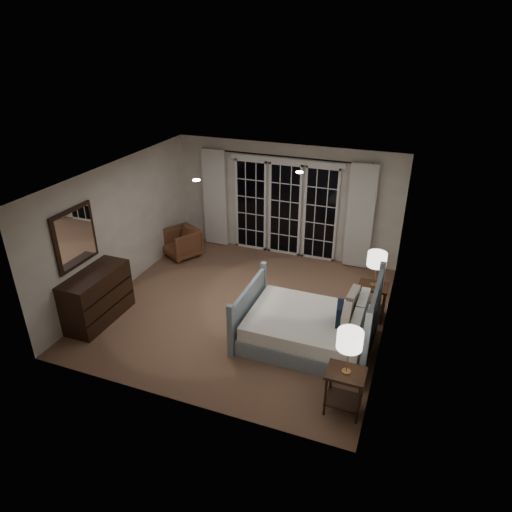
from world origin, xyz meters
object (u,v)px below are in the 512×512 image
(nightstand_right, at_px, (372,296))
(lamp_left, at_px, (350,340))
(lamp_right, at_px, (377,260))
(dresser, at_px, (97,297))
(bed, at_px, (311,327))
(nightstand_left, at_px, (345,385))
(armchair, at_px, (182,243))

(nightstand_right, distance_m, lamp_left, 2.50)
(lamp_right, distance_m, dresser, 4.84)
(bed, relative_size, lamp_left, 3.28)
(nightstand_right, height_order, lamp_left, lamp_left)
(bed, distance_m, dresser, 3.71)
(bed, height_order, nightstand_right, bed)
(dresser, bearing_deg, nightstand_right, 21.44)
(nightstand_left, xyz_separation_m, lamp_left, (-0.00, -0.00, 0.73))
(lamp_left, xyz_separation_m, dresser, (-4.44, 0.64, -0.70))
(nightstand_left, bearing_deg, bed, 121.58)
(bed, bearing_deg, nightstand_right, 53.95)
(bed, height_order, lamp_left, lamp_left)
(bed, relative_size, armchair, 2.89)
(bed, relative_size, lamp_right, 3.33)
(nightstand_right, distance_m, armchair, 4.44)
(bed, xyz_separation_m, lamp_right, (0.81, 1.11, 0.84))
(lamp_left, xyz_separation_m, armchair, (-4.31, 3.37, -0.84))
(nightstand_right, relative_size, lamp_right, 1.05)
(lamp_left, xyz_separation_m, lamp_right, (0.02, 2.39, -0.01))
(nightstand_left, relative_size, lamp_right, 1.06)
(armchair, bearing_deg, lamp_right, 16.49)
(nightstand_right, bearing_deg, armchair, 167.16)
(nightstand_left, xyz_separation_m, dresser, (-4.44, 0.64, 0.03))
(lamp_right, bearing_deg, bed, -126.05)
(bed, height_order, lamp_right, lamp_right)
(armchair, bearing_deg, nightstand_right, 16.49)
(dresser, bearing_deg, lamp_left, -8.17)
(bed, bearing_deg, lamp_right, 53.95)
(nightstand_left, relative_size, nightstand_right, 1.01)
(lamp_left, bearing_deg, nightstand_left, 45.00)
(lamp_right, bearing_deg, lamp_left, -90.53)
(nightstand_right, bearing_deg, nightstand_left, -90.53)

